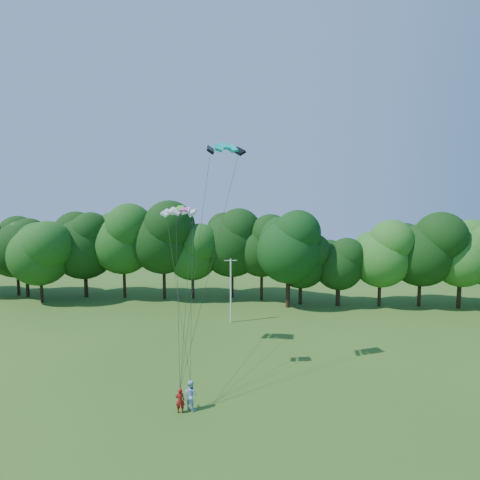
# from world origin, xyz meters

# --- Properties ---
(utility_pole) EXTENTS (1.41, 0.32, 7.08)m
(utility_pole) POSITION_xyz_m (-0.49, 27.48, 3.67)
(utility_pole) COLOR silver
(utility_pole) RESTS_ON ground
(kite_flyer_left) EXTENTS (0.63, 0.47, 1.58)m
(kite_flyer_left) POSITION_xyz_m (-1.40, 9.26, 0.79)
(kite_flyer_left) COLOR maroon
(kite_flyer_left) RESTS_ON ground
(kite_flyer_right) EXTENTS (1.17, 1.09, 1.92)m
(kite_flyer_right) POSITION_xyz_m (-0.84, 9.71, 0.96)
(kite_flyer_right) COLOR #B4D4F9
(kite_flyer_right) RESTS_ON ground
(kite_teal) EXTENTS (2.95, 2.18, 0.68)m
(kite_teal) POSITION_xyz_m (0.67, 15.00, 17.26)
(kite_teal) COLOR #05ABA3
(kite_teal) RESTS_ON ground
(kite_green) EXTENTS (2.97, 1.34, 0.58)m
(kite_green) POSITION_xyz_m (-3.99, 19.49, 12.63)
(kite_green) COLOR #3ACB1E
(kite_green) RESTS_ON ground
(kite_pink) EXTENTS (1.86, 1.16, 0.32)m
(kite_pink) POSITION_xyz_m (-2.23, 14.16, 12.64)
(kite_pink) COLOR #FF46B8
(kite_pink) RESTS_ON ground
(tree_back_west) EXTENTS (8.38, 8.38, 12.19)m
(tree_back_west) POSITION_xyz_m (-32.22, 36.51, 7.61)
(tree_back_west) COLOR #392217
(tree_back_west) RESTS_ON ground
(tree_back_center) EXTENTS (8.74, 8.74, 12.71)m
(tree_back_center) POSITION_xyz_m (5.94, 34.20, 7.93)
(tree_back_center) COLOR black
(tree_back_center) RESTS_ON ground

